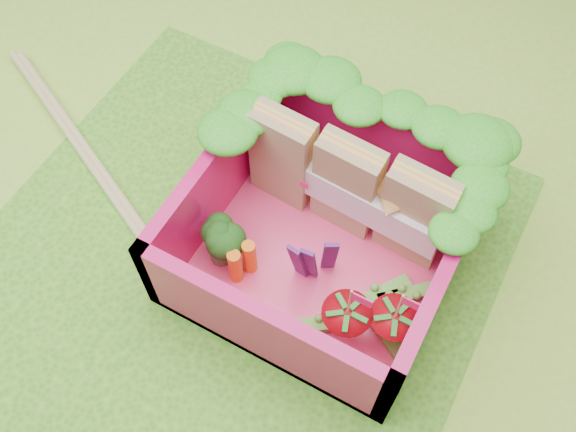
# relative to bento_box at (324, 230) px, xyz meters

# --- Properties ---
(ground) EXTENTS (14.00, 14.00, 0.00)m
(ground) POSITION_rel_bento_box_xyz_m (-0.40, -0.24, -0.31)
(ground) COLOR #8AD33B
(ground) RESTS_ON ground
(placemat) EXTENTS (2.60, 2.60, 0.03)m
(placemat) POSITION_rel_bento_box_xyz_m (-0.40, -0.24, -0.29)
(placemat) COLOR #4A9822
(placemat) RESTS_ON ground
(bento_floor) EXTENTS (1.30, 1.30, 0.05)m
(bento_floor) POSITION_rel_bento_box_xyz_m (0.00, 0.00, -0.25)
(bento_floor) COLOR #FF417A
(bento_floor) RESTS_ON placemat
(bento_box) EXTENTS (1.30, 1.30, 0.55)m
(bento_box) POSITION_rel_bento_box_xyz_m (0.00, 0.00, 0.00)
(bento_box) COLOR #D9125E
(bento_box) RESTS_ON placemat
(lettuce_ruffle) EXTENTS (1.43, 0.83, 0.11)m
(lettuce_ruffle) POSITION_rel_bento_box_xyz_m (-0.00, 0.47, 0.33)
(lettuce_ruffle) COLOR #20971B
(lettuce_ruffle) RESTS_ON bento_box
(sandwich_stack) EXTENTS (1.09, 0.25, 0.60)m
(sandwich_stack) POSITION_rel_bento_box_xyz_m (0.01, 0.25, 0.07)
(sandwich_stack) COLOR #A28055
(sandwich_stack) RESTS_ON bento_floor
(broccoli) EXTENTS (0.31, 0.31, 0.27)m
(broccoli) POSITION_rel_bento_box_xyz_m (-0.44, -0.28, -0.04)
(broccoli) COLOR #508C43
(broccoli) RESTS_ON bento_floor
(carrot_sticks) EXTENTS (0.11, 0.15, 0.24)m
(carrot_sticks) POSITION_rel_bento_box_xyz_m (-0.30, -0.30, -0.10)
(carrot_sticks) COLOR orange
(carrot_sticks) RESTS_ON bento_floor
(purple_wedges) EXTENTS (0.19, 0.14, 0.38)m
(purple_wedges) POSITION_rel_bento_box_xyz_m (0.02, -0.16, -0.04)
(purple_wedges) COLOR #531C63
(purple_wedges) RESTS_ON bento_floor
(strawberry_left) EXTENTS (0.24, 0.24, 0.48)m
(strawberry_left) POSITION_rel_bento_box_xyz_m (0.30, -0.35, -0.10)
(strawberry_left) COLOR red
(strawberry_left) RESTS_ON bento_floor
(strawberry_right) EXTENTS (0.24, 0.24, 0.48)m
(strawberry_right) POSITION_rel_bento_box_xyz_m (0.50, -0.26, -0.10)
(strawberry_right) COLOR red
(strawberry_right) RESTS_ON bento_floor
(snap_peas) EXTENTS (0.60, 0.59, 0.05)m
(snap_peas) POSITION_rel_bento_box_xyz_m (0.40, -0.19, -0.20)
(snap_peas) COLOR #54B538
(snap_peas) RESTS_ON bento_floor
(chopsticks) EXTENTS (2.08, 1.01, 0.05)m
(chopsticks) POSITION_rel_bento_box_xyz_m (-1.40, -0.12, -0.25)
(chopsticks) COLOR #D3B974
(chopsticks) RESTS_ON placemat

